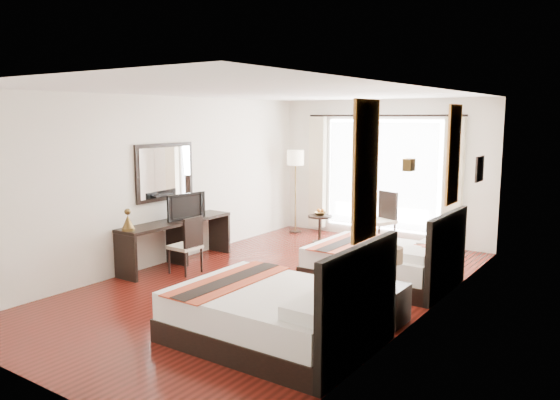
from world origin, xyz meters
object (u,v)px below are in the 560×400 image
Objects in this scene: desk_chair at (186,256)px; side_table at (320,229)px; nightstand at (389,304)px; window_chair at (380,230)px; table_lamp at (392,258)px; console_desk at (177,242)px; vase at (383,279)px; television at (184,206)px; fruit_bowl at (320,214)px; bed_near at (278,314)px; floor_lamp at (296,163)px; bed_far at (385,263)px.

side_table is (0.66, 3.03, -0.01)m from desk_chair.
nightstand is 0.46× the size of window_chair.
window_chair is at bearing 116.39° from table_lamp.
console_desk is (-3.96, 0.31, -0.40)m from table_lamp.
television is (-3.95, 0.73, 0.41)m from vase.
fruit_bowl reaches higher than side_table.
floor_lamp is at bearing 121.25° from bed_near.
floor_lamp is (-0.26, 3.56, 1.21)m from desk_chair.
side_table is (0.92, -0.53, -1.22)m from floor_lamp.
nightstand is at bearing 46.79° from window_chair.
fruit_bowl is at bearing 130.14° from vase.
side_table is at bearing 67.40° from console_desk.
floor_lamp is 3.25× the size of side_table.
vase is at bearing -89.25° from table_lamp.
side_table is at bearing -29.88° from floor_lamp.
table_lamp is 0.44× the size of desk_chair.
floor_lamp reaches higher than vase.
side_table is at bearing 115.19° from bed_near.
table_lamp is at bearing -47.39° from side_table.
window_chair reaches higher than table_lamp.
fruit_bowl is 0.23× the size of window_chair.
window_chair is (-1.70, 3.43, -0.46)m from table_lamp.
television reaches higher than side_table.
side_table is at bearing 130.32° from vase.
console_desk is 3.47m from floor_lamp.
television is 2.91m from side_table.
television reaches higher than nightstand.
television is (-3.25, -0.91, 0.68)m from bed_far.
nightstand is 3.51m from desk_chair.
table_lamp is 0.75× the size of side_table.
bed_far is 2.30m from window_chair.
nightstand is 0.37m from vase.
side_table is (1.13, 2.59, -0.70)m from television.
desk_chair is at bearing -101.92° from fruit_bowl.
bed_near is 2.84× the size of television.
bed_far is at bearing 116.58° from table_lamp.
nightstand is at bearing 80.53° from vase.
television is 3.17m from floor_lamp.
nightstand is at bearing -48.48° from fruit_bowl.
window_chair reaches higher than nightstand.
table_lamp is (-0.03, 0.13, 0.54)m from nightstand.
side_table is (-2.84, 3.19, 0.04)m from nightstand.
bed_near is at bearing -123.00° from nightstand.
window_chair reaches higher than console_desk.
console_desk is at bearing 153.04° from bed_near.
fruit_bowl is (-0.02, 0.04, 0.30)m from side_table.
floor_lamp is 2.35m from window_chair.
bed_near is at bearing -119.61° from table_lamp.
television is 1.41× the size of side_table.
floor_lamp is (0.21, 3.12, 0.52)m from television.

